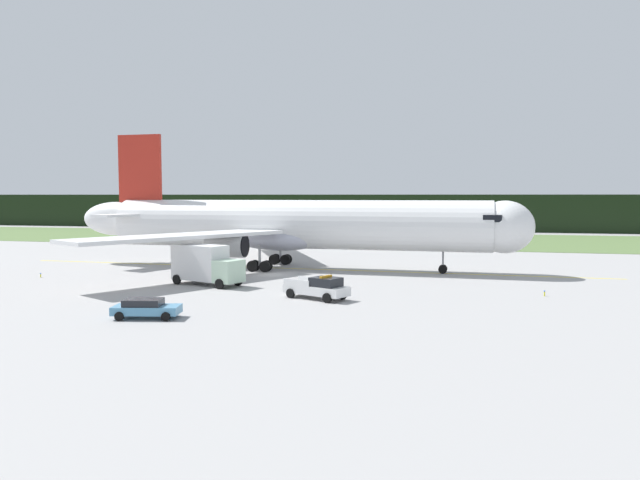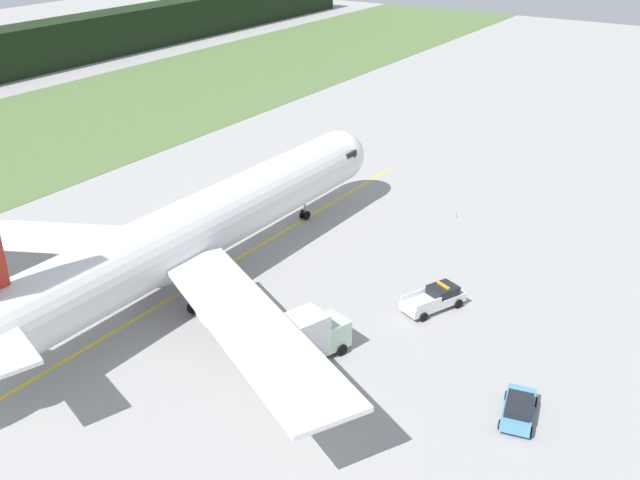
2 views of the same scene
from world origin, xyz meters
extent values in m
plane|color=#9A9898|center=(0.00, 0.00, 0.00)|extent=(320.00, 320.00, 0.00)
cube|color=yellow|center=(1.08, 5.49, 0.00)|extent=(67.25, 1.41, 0.01)
cylinder|color=silver|center=(1.08, 5.49, 4.95)|extent=(42.12, 6.06, 5.37)
ellipsoid|color=silver|center=(23.17, 5.12, 4.95)|extent=(6.00, 5.47, 5.37)
ellipsoid|color=#B4B6C8|center=(-1.02, 5.52, 3.47)|extent=(11.05, 5.82, 2.95)
cube|color=black|center=(21.90, 5.15, 5.89)|extent=(1.88, 5.13, 0.70)
cube|color=silver|center=(-6.58, 17.91, 4.28)|extent=(14.39, 22.34, 0.35)
cylinder|color=#AFAFAF|center=(-3.88, 13.33, 3.10)|extent=(3.99, 2.47, 2.41)
cylinder|color=black|center=(-1.85, 13.30, 3.10)|extent=(0.16, 2.22, 2.22)
cube|color=silver|center=(-6.98, -6.68, 4.28)|extent=(14.97, 22.15, 0.35)
cylinder|color=#AFAFAF|center=(-4.13, -2.19, 3.10)|extent=(3.99, 2.47, 2.41)
cylinder|color=black|center=(-2.11, -2.22, 3.10)|extent=(0.16, 2.22, 2.22)
cube|color=silver|center=(-18.84, 2.53, 5.89)|extent=(4.84, 6.80, 0.28)
cylinder|color=gray|center=(17.05, 5.23, 1.58)|extent=(0.20, 0.20, 2.26)
cylinder|color=black|center=(17.06, 5.49, 0.45)|extent=(0.90, 0.23, 0.90)
cylinder|color=black|center=(17.05, 4.97, 0.45)|extent=(0.90, 0.23, 0.90)
cylinder|color=gray|center=(-1.96, 9.03, 1.73)|extent=(0.28, 0.28, 2.26)
cylinder|color=black|center=(-1.27, 8.67, 0.60)|extent=(1.20, 0.32, 1.20)
cylinder|color=black|center=(-1.26, 9.37, 0.60)|extent=(1.20, 0.32, 1.20)
cylinder|color=black|center=(-2.67, 8.69, 0.60)|extent=(1.20, 0.32, 1.20)
cylinder|color=black|center=(-2.66, 9.39, 0.60)|extent=(1.20, 0.32, 1.20)
cylinder|color=gray|center=(-2.08, 2.05, 1.73)|extent=(0.28, 0.28, 2.26)
cylinder|color=black|center=(-1.37, 2.39, 0.60)|extent=(1.20, 0.32, 1.20)
cylinder|color=black|center=(-1.38, 1.69, 0.60)|extent=(1.20, 0.32, 1.20)
cylinder|color=black|center=(-2.77, 2.41, 0.60)|extent=(1.20, 0.32, 1.20)
cylinder|color=black|center=(-2.78, 1.71, 0.60)|extent=(1.20, 0.32, 1.20)
cube|color=silver|center=(8.03, -13.18, 0.73)|extent=(5.69, 3.93, 0.70)
cube|color=black|center=(8.91, -13.57, 1.43)|extent=(2.68, 2.49, 0.70)
cube|color=silver|center=(7.22, -11.82, 1.31)|extent=(2.40, 1.13, 0.45)
cube|color=silver|center=(6.48, -13.50, 1.31)|extent=(2.40, 1.13, 0.45)
cube|color=orange|center=(8.91, -13.57, 1.86)|extent=(0.73, 1.32, 0.16)
cylinder|color=black|center=(10.09, -13.02, 0.38)|extent=(0.79, 0.53, 0.76)
cylinder|color=black|center=(9.30, -14.82, 0.38)|extent=(0.79, 0.53, 0.76)
cylinder|color=black|center=(6.76, -11.54, 0.38)|extent=(0.79, 0.53, 0.76)
cylinder|color=black|center=(5.96, -13.34, 0.38)|extent=(0.79, 0.53, 0.76)
cube|color=#B0CFB3|center=(-0.97, -9.27, 1.45)|extent=(2.59, 2.90, 2.00)
cube|color=silver|center=(-4.26, -8.10, 2.04)|extent=(5.60, 3.96, 3.18)
cylinder|color=#99999E|center=(-3.30, -8.44, 0.36)|extent=(0.76, 0.35, 1.04)
cylinder|color=#99999E|center=(-5.22, -7.76, 0.36)|extent=(0.76, 0.35, 1.04)
cylinder|color=black|center=(-0.57, -8.14, 0.45)|extent=(0.94, 0.55, 0.90)
cylinder|color=black|center=(-1.37, -10.40, 0.45)|extent=(0.94, 0.55, 0.90)
cylinder|color=black|center=(-5.54, -6.37, 0.45)|extent=(0.94, 0.55, 0.90)
cylinder|color=black|center=(-6.34, -8.64, 0.45)|extent=(0.94, 0.55, 0.90)
cube|color=#508DB3|center=(-1.05, -23.29, 0.57)|extent=(4.66, 2.72, 0.55)
cube|color=black|center=(-1.26, -23.34, 1.08)|extent=(2.73, 2.09, 0.45)
cylinder|color=black|center=(0.25, -22.06, 0.30)|extent=(0.62, 0.30, 0.60)
cylinder|color=black|center=(0.65, -23.88, 0.30)|extent=(0.62, 0.30, 0.60)
cylinder|color=black|center=(-2.74, -22.71, 0.30)|extent=(0.62, 0.30, 0.60)
cylinder|color=black|center=(-2.34, -24.53, 0.30)|extent=(0.62, 0.30, 0.60)
cylinder|color=yellow|center=(25.70, -7.58, 0.18)|extent=(0.10, 0.10, 0.37)
sphere|color=blue|center=(25.70, -7.58, 0.42)|extent=(0.12, 0.12, 0.12)
camera|label=1|loc=(19.77, -59.49, 8.19)|focal=34.29mm
camera|label=2|loc=(-38.27, -32.48, 29.97)|focal=40.46mm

